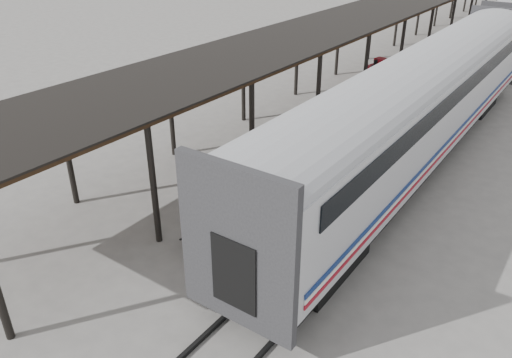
{
  "coord_description": "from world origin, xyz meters",
  "views": [
    {
      "loc": [
        8.61,
        -10.84,
        8.98
      ],
      "look_at": [
        0.61,
        0.49,
        1.7
      ],
      "focal_mm": 35.0,
      "sensor_mm": 36.0,
      "label": 1
    }
  ],
  "objects_px": {
    "luggage_tug": "(378,71)",
    "pedestrian": "(375,73)",
    "baggage_cart": "(226,218)",
    "porter": "(218,199)"
  },
  "relations": [
    {
      "from": "baggage_cart",
      "to": "porter",
      "type": "height_order",
      "value": "porter"
    },
    {
      "from": "luggage_tug",
      "to": "pedestrian",
      "type": "bearing_deg",
      "value": -66.46
    },
    {
      "from": "porter",
      "to": "pedestrian",
      "type": "bearing_deg",
      "value": 27.04
    },
    {
      "from": "porter",
      "to": "pedestrian",
      "type": "height_order",
      "value": "porter"
    },
    {
      "from": "pedestrian",
      "to": "baggage_cart",
      "type": "bearing_deg",
      "value": 100.83
    },
    {
      "from": "luggage_tug",
      "to": "pedestrian",
      "type": "relative_size",
      "value": 0.99
    },
    {
      "from": "baggage_cart",
      "to": "luggage_tug",
      "type": "distance_m",
      "value": 19.06
    },
    {
      "from": "luggage_tug",
      "to": "pedestrian",
      "type": "distance_m",
      "value": 1.38
    },
    {
      "from": "baggage_cart",
      "to": "porter",
      "type": "relative_size",
      "value": 1.5
    },
    {
      "from": "baggage_cart",
      "to": "pedestrian",
      "type": "bearing_deg",
      "value": 109.5
    }
  ]
}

